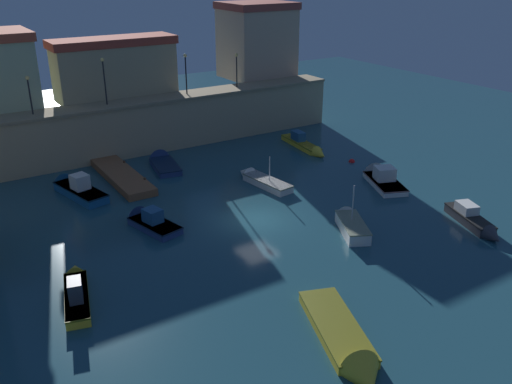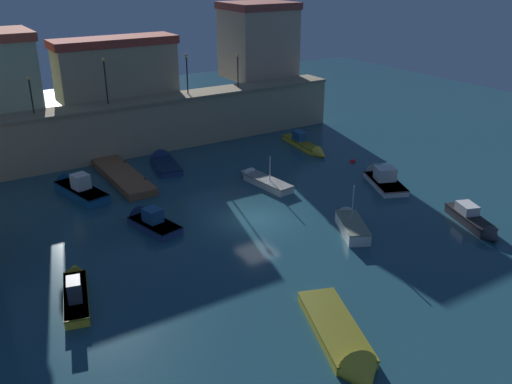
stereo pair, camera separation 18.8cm
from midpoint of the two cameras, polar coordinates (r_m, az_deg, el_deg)
name	(u,v)px [view 1 (the left image)]	position (r m, az deg, el deg)	size (l,w,h in m)	color
ground_plane	(257,219)	(36.51, -0.03, -2.85)	(96.95, 96.95, 0.00)	#1E4756
quay_wall	(152,124)	(50.46, -10.87, 6.95)	(36.97, 3.09, 4.65)	tan
old_town_backdrop	(118,58)	(52.65, -14.29, 13.31)	(35.73, 6.13, 7.60)	#A5B690
pier_dock	(122,176)	(44.22, -13.85, 1.58)	(2.24, 8.96, 0.70)	brown
quay_lamp_0	(29,88)	(46.86, -22.64, 9.90)	(0.32, 0.32, 3.04)	black
quay_lamp_1	(104,74)	(48.13, -15.64, 11.71)	(0.32, 0.32, 3.90)	black
quay_lamp_2	(186,68)	(50.81, -7.43, 12.70)	(0.32, 0.32, 3.58)	black
quay_lamp_3	(237,65)	(53.28, -2.13, 13.10)	(0.32, 0.32, 3.20)	black
moored_boat_0	(74,187)	(42.66, -18.53, 0.48)	(3.03, 6.73, 2.17)	#195689
moored_boat_1	(348,347)	(25.26, 9.29, -15.60)	(4.11, 7.22, 1.78)	gold
moored_boat_2	(76,289)	(29.92, -18.37, -9.55)	(2.47, 5.84, 1.85)	gold
moored_boat_3	(475,221)	(37.96, 21.66, -2.85)	(2.87, 5.41, 1.47)	#333338
moored_boat_4	(306,145)	(50.28, 5.10, 4.84)	(1.90, 6.84, 1.62)	gold
moored_boat_5	(350,222)	(35.60, 9.58, -3.14)	(3.27, 4.75, 3.38)	white
moored_boat_6	(147,220)	(36.31, -11.44, -2.89)	(2.68, 5.01, 1.88)	navy
moored_boat_7	(162,162)	(46.81, -9.85, 3.10)	(2.64, 5.37, 1.71)	navy
moored_boat_9	(379,176)	(43.76, 12.59, 1.60)	(3.90, 5.94, 2.12)	white
moored_boat_12	(260,179)	(42.34, 0.25, 1.35)	(1.97, 5.74, 2.81)	silver
mooring_buoy_0	(352,162)	(47.62, 9.81, 3.11)	(0.53, 0.53, 0.53)	red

